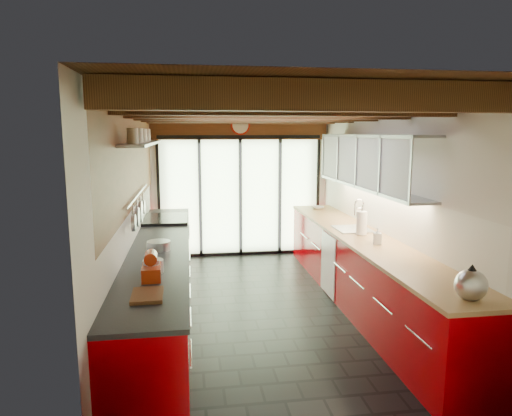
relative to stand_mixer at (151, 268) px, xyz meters
name	(u,v)px	position (x,y,z in m)	size (l,w,h in m)	color
ground	(265,310)	(1.27, 1.36, -1.02)	(5.50, 5.50, 0.00)	black
room_shell	(265,180)	(1.27, 1.36, 0.63)	(5.50, 5.50, 5.50)	silver
ceiling_beams	(261,114)	(1.27, 1.74, 1.44)	(3.14, 5.06, 4.90)	#593316
glass_door	(240,165)	(1.27, 4.06, 0.64)	(2.95, 0.10, 2.90)	#C6EAAD
left_counter	(161,280)	(0.00, 1.36, -0.56)	(0.68, 5.00, 0.92)	#AD0005
range_stove	(167,249)	(0.00, 2.81, -0.55)	(0.66, 0.90, 0.97)	silver
right_counter	(362,271)	(2.54, 1.37, -0.56)	(0.68, 5.00, 0.92)	#AD0005
sink_assembly	(354,227)	(2.56, 1.76, -0.06)	(0.45, 0.52, 0.43)	silver
upper_cabinets_right	(369,161)	(2.70, 1.66, 0.83)	(0.34, 3.00, 3.00)	silver
left_wall_fixtures	(142,162)	(-0.20, 1.51, 0.86)	(0.28, 2.60, 0.96)	silver
stand_mixer	(151,268)	(0.00, 0.00, 0.00)	(0.18, 0.30, 0.26)	#B72F0E
pot_large	(153,266)	(0.00, 0.19, -0.04)	(0.19, 0.19, 0.12)	silver
pot_small	(159,245)	(0.00, 1.04, -0.05)	(0.26, 0.26, 0.10)	silver
cutting_board	(147,295)	(0.00, -0.47, -0.09)	(0.25, 0.35, 0.03)	brown
kettle	(471,283)	(2.54, -0.89, 0.03)	(0.27, 0.32, 0.30)	silver
paper_towel	(362,223)	(2.54, 1.43, 0.05)	(0.17, 0.17, 0.36)	white
soap_bottle	(378,236)	(2.54, 0.93, 0.00)	(0.09, 0.09, 0.21)	silver
bowl	(318,208)	(2.54, 3.46, -0.08)	(0.20, 0.20, 0.05)	silver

